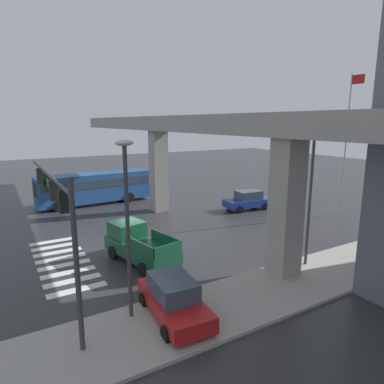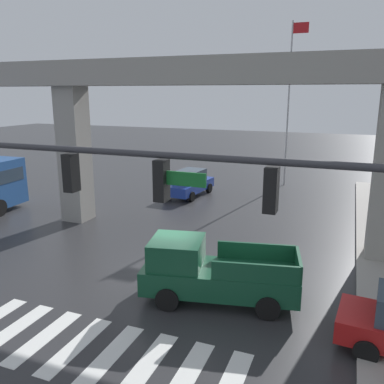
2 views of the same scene
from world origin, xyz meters
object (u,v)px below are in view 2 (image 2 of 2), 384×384
flagpole (290,95)px  fire_hydrant (372,313)px  pickup_truck (211,272)px  traffic_signal_mast (278,212)px  sedan_blue (189,183)px

flagpole → fire_hydrant: bearing=-73.6°
pickup_truck → flagpole: bearing=91.3°
traffic_signal_mast → flagpole: bearing=97.9°
traffic_signal_mast → flagpole: (-3.23, 23.22, 1.96)m
sedan_blue → pickup_truck: bearing=-65.3°
flagpole → pickup_truck: bearing=-88.7°
fire_hydrant → pickup_truck: bearing=-177.5°
sedan_blue → fire_hydrant: sedan_blue is taller
pickup_truck → fire_hydrant: bearing=2.5°
pickup_truck → traffic_signal_mast: bearing=-58.6°
traffic_signal_mast → fire_hydrant: traffic_signal_mast is taller
pickup_truck → fire_hydrant: (4.98, 0.22, -0.56)m
fire_hydrant → flagpole: bearing=106.4°
fire_hydrant → traffic_signal_mast: bearing=-114.1°
sedan_blue → traffic_signal_mast: size_ratio=0.41×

